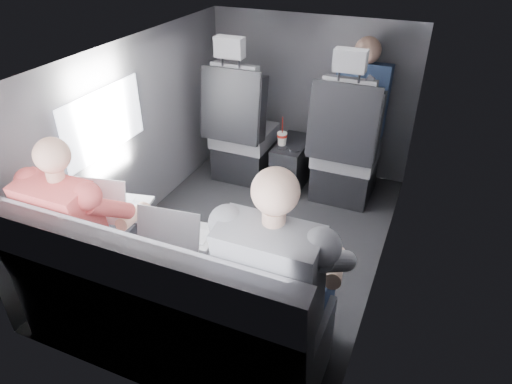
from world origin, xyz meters
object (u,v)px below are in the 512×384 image
at_px(soda_cup, 282,139).
at_px(passenger_front_right, 361,102).
at_px(front_seat_left, 242,136).
at_px(front_seat_right, 345,154).
at_px(laptop_white, 110,204).
at_px(passenger_rear_left, 88,229).
at_px(rear_bench, 167,311).
at_px(laptop_silver, 179,233).
at_px(laptop_black, 288,255).
at_px(passenger_rear_right, 281,280).
at_px(center_console, 292,164).

height_order(soda_cup, passenger_front_right, passenger_front_right).
xyz_separation_m(front_seat_left, front_seat_right, (0.90, 0.00, 0.00)).
distance_m(laptop_white, passenger_rear_left, 0.21).
distance_m(rear_bench, passenger_rear_left, 0.60).
relative_size(front_seat_right, soda_cup, 4.99).
bearing_deg(rear_bench, passenger_front_right, 77.38).
height_order(rear_bench, laptop_silver, rear_bench).
xyz_separation_m(laptop_black, passenger_rear_left, (-1.05, -0.19, -0.02)).
xyz_separation_m(front_seat_right, soda_cup, (-0.51, -0.05, 0.06)).
xyz_separation_m(front_seat_right, passenger_rear_right, (0.13, -1.81, 0.24)).
relative_size(laptop_black, passenger_rear_right, 0.29).
relative_size(front_seat_right, passenger_rear_right, 1.01).
bearing_deg(passenger_rear_right, rear_bench, -170.66).
height_order(front_seat_right, laptop_white, front_seat_right).
bearing_deg(laptop_black, rear_bench, -152.47).
bearing_deg(front_seat_right, front_seat_left, 180.00).
relative_size(front_seat_left, laptop_white, 3.17).
distance_m(center_console, laptop_white, 1.77).
bearing_deg(front_seat_right, rear_bench, -103.31).
distance_m(soda_cup, passenger_rear_right, 1.88).
bearing_deg(passenger_front_right, soda_cup, -151.08).
xyz_separation_m(center_console, passenger_front_right, (0.48, 0.22, 0.55)).
xyz_separation_m(laptop_silver, passenger_rear_left, (-0.47, -0.14, -0.02)).
bearing_deg(front_seat_right, passenger_rear_right, -86.03).
relative_size(center_console, passenger_rear_left, 0.41).
bearing_deg(front_seat_left, laptop_white, -92.93).
xyz_separation_m(laptop_black, passenger_front_right, (-0.06, 1.88, 0.12)).
bearing_deg(laptop_black, laptop_silver, -175.14).
distance_m(front_seat_left, center_console, 0.49).
bearing_deg(rear_bench, passenger_rear_right, 9.34).
relative_size(passenger_rear_right, passenger_front_right, 1.52).
xyz_separation_m(soda_cup, passenger_rear_left, (-0.45, -1.76, 0.15)).
distance_m(center_console, laptop_black, 1.80).
distance_m(laptop_white, laptop_silver, 0.50).
distance_m(front_seat_right, passenger_rear_right, 1.83).
relative_size(center_console, rear_bench, 0.30).
bearing_deg(front_seat_left, center_console, 5.07).
xyz_separation_m(passenger_rear_left, passenger_front_right, (0.99, 2.06, 0.14)).
xyz_separation_m(front_seat_left, center_console, (0.45, 0.04, -0.20)).
bearing_deg(soda_cup, laptop_silver, -88.96).
bearing_deg(laptop_silver, center_console, 88.81).
relative_size(laptop_white, passenger_front_right, 0.48).
bearing_deg(rear_bench, passenger_rear_left, 169.35).
distance_m(front_seat_right, passenger_rear_left, 2.06).
distance_m(front_seat_left, front_seat_right, 0.90).
bearing_deg(center_console, soda_cup, -127.43).
xyz_separation_m(rear_bench, laptop_black, (0.54, 0.28, 0.33)).
xyz_separation_m(laptop_silver, passenger_rear_right, (0.61, -0.14, 0.01)).
relative_size(laptop_white, passenger_rear_left, 0.34).
bearing_deg(laptop_white, center_console, 71.98).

